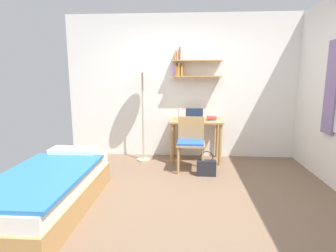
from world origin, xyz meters
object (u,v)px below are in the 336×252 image
object	(u,v)px
bed	(48,191)
book_stack	(212,118)
desk	(196,128)
water_bottle	(180,114)
laptop	(194,117)
standing_lamp	(142,71)
handbag	(206,167)
desk_chair	(191,141)

from	to	relation	value
bed	book_stack	world-z (taller)	book_stack
desk	water_bottle	bearing A→B (deg)	176.61
laptop	water_bottle	world-z (taller)	water_bottle
standing_lamp	handbag	distance (m)	1.94
desk	standing_lamp	xyz separation A→B (m)	(-0.93, -0.05, 0.99)
standing_lamp	laptop	bearing A→B (deg)	6.81
bed	desk	bearing A→B (deg)	49.28
desk	water_bottle	distance (m)	0.38
standing_lamp	handbag	bearing A→B (deg)	-33.17
bed	water_bottle	distance (m)	2.53
desk	laptop	xyz separation A→B (m)	(-0.03, 0.06, 0.20)
handbag	desk_chair	bearing A→B (deg)	133.51
desk	handbag	xyz separation A→B (m)	(0.15, -0.75, -0.46)
water_bottle	standing_lamp	bearing A→B (deg)	-174.18
desk	desk_chair	size ratio (longest dim) A/B	1.07
laptop	book_stack	world-z (taller)	laptop
laptop	handbag	bearing A→B (deg)	-78.16
laptop	handbag	size ratio (longest dim) A/B	0.80
desk_chair	laptop	size ratio (longest dim) A/B	2.71
bed	water_bottle	world-z (taller)	water_bottle
standing_lamp	laptop	distance (m)	1.21
water_bottle	book_stack	world-z (taller)	water_bottle
desk	book_stack	size ratio (longest dim) A/B	4.50
desk	standing_lamp	bearing A→B (deg)	-176.98
desk_chair	book_stack	bearing A→B (deg)	54.41
desk	book_stack	xyz separation A→B (m)	(0.28, 0.02, 0.18)
bed	handbag	distance (m)	2.23
desk	standing_lamp	size ratio (longest dim) A/B	0.51
bed	book_stack	bearing A→B (deg)	45.22
standing_lamp	bed	bearing A→B (deg)	-111.84
desk_chair	book_stack	size ratio (longest dim) A/B	4.19
laptop	handbag	distance (m)	1.06
laptop	water_bottle	size ratio (longest dim) A/B	1.55
laptop	bed	bearing A→B (deg)	-129.47
standing_lamp	handbag	world-z (taller)	standing_lamp
laptop	handbag	xyz separation A→B (m)	(0.17, -0.81, -0.66)
desk	desk_chair	bearing A→B (deg)	-100.47
bed	handbag	world-z (taller)	bed
desk_chair	laptop	bearing A→B (deg)	83.13
water_bottle	book_stack	distance (m)	0.57
desk	handbag	distance (m)	0.89
book_stack	handbag	size ratio (longest dim) A/B	0.52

